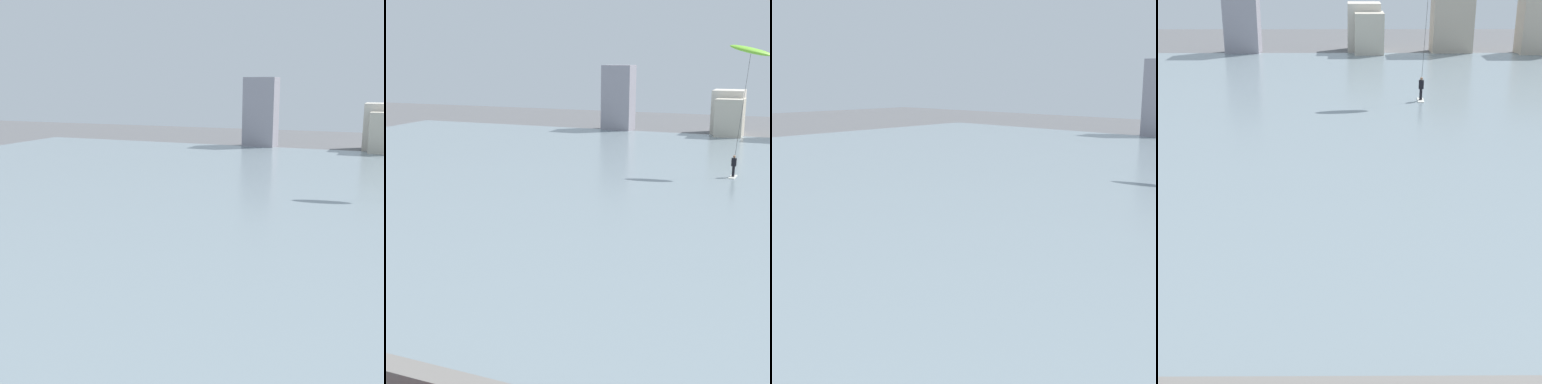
# 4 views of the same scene
# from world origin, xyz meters

# --- Properties ---
(water_bay) EXTENTS (84.00, 52.00, 0.10)m
(water_bay) POSITION_xyz_m (0.00, 30.65, 0.05)
(water_bay) COLOR gray
(water_bay) RESTS_ON ground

